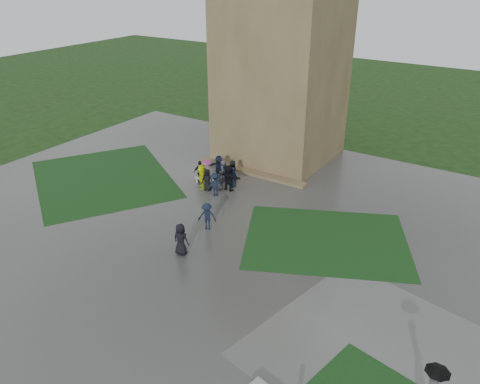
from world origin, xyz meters
The scene contains 10 objects.
ground centered at (0.00, 0.00, 0.00)m, with size 120.00×120.00×0.00m, color black.
plaza centered at (0.00, 2.00, 0.01)m, with size 34.00×34.00×0.02m, color #383836.
lawn_inset_left centered at (-8.50, 4.00, 0.03)m, with size 11.00×9.00×0.01m, color black.
lawn_inset_right centered at (8.50, 5.00, 0.03)m, with size 9.00×7.00×0.01m, color black.
tower centered at (0.00, 15.00, 9.00)m, with size 8.00×8.00×18.00m, color brown.
tower_plinth centered at (0.00, 10.60, 0.13)m, with size 9.00×0.80×0.22m, color brown.
bench centered at (-1.73, 7.26, 0.43)m, with size 1.41×0.52×0.80m.
visitor_cluster centered at (-0.69, 7.32, 1.09)m, with size 3.76×3.56×2.63m.
pedestrian_mid centered at (2.11, 2.37, 0.86)m, with size 1.08×0.56×1.67m, color black.
pedestrian_near centered at (2.50, -0.51, 0.93)m, with size 0.89×0.61×1.83m, color black.
Camera 1 is at (16.61, -16.58, 14.16)m, focal length 35.00 mm.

